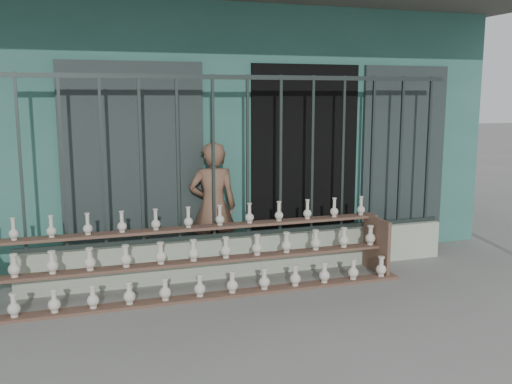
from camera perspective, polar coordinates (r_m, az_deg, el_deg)
name	(u,v)px	position (r m, az deg, el deg)	size (l,w,h in m)	color
ground	(289,314)	(5.48, 3.35, -12.05)	(60.00, 60.00, 0.00)	slate
workshop_building	(193,121)	(9.17, -6.35, 7.05)	(7.40, 6.60, 3.21)	#31675D
parapet_wall	(248,254)	(6.57, -0.82, -6.26)	(5.00, 0.20, 0.45)	#A9B99E
security_fence	(248,157)	(6.36, -0.85, 3.53)	(5.00, 0.04, 1.80)	#283330
shelf_rack	(194,258)	(5.97, -6.21, -6.58)	(4.50, 0.68, 0.85)	brown
elderly_woman	(213,207)	(6.60, -4.32, -1.50)	(0.55, 0.36, 1.51)	brown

